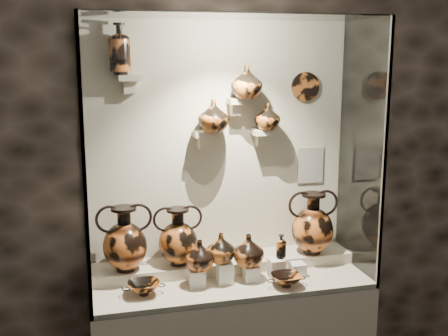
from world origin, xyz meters
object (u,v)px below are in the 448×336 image
Objects in this scene: kylix_left at (144,287)px; ovoid_vase_c at (267,116)px; lekythos_small at (281,245)px; kylix_right at (286,279)px; jug_c at (248,250)px; amphora_mid at (178,236)px; jug_b at (221,248)px; ovoid_vase_b at (247,82)px; jug_a at (200,255)px; lekythos_tall at (120,46)px; amphora_left at (125,239)px; amphora_right at (313,223)px; ovoid_vase_a at (213,116)px.

ovoid_vase_c is (0.84, 0.31, 0.92)m from kylix_left.
lekythos_small is 0.22m from kylix_right.
amphora_mid is at bearing 165.17° from jug_c.
jug_b is at bearing -170.75° from jug_c.
ovoid_vase_c is at bearing 33.84° from kylix_left.
kylix_left is at bearing -154.96° from ovoid_vase_b.
jug_a is at bearing 174.56° from jug_b.
kylix_left is (-0.86, -0.06, -0.16)m from lekythos_small.
amphora_mid reaches higher than jug_b.
amphora_mid is at bearing -171.37° from ovoid_vase_b.
ovoid_vase_c is (0.59, 0.06, 0.72)m from amphora_mid.
jug_a is 1.31m from lekythos_tall.
amphora_mid is 1.58× the size of kylix_right.
amphora_left is at bearing 176.50° from jug_c.
amphora_left is 1.16m from ovoid_vase_c.
amphora_right is 0.52m from jug_c.
ovoid_vase_a reaches higher than ovoid_vase_c.
ovoid_vase_c reaches higher than kylix_left.
amphora_mid is at bearing 130.08° from jug_b.
lekythos_tall reaches higher than ovoid_vase_b.
jug_b is 0.51m from kylix_left.
ovoid_vase_a reaches higher than amphora_left.
kylix_left reaches higher than kylix_right.
jug_c and lekythos_small have the same top height.
ovoid_vase_c reaches higher than jug_c.
jug_c is 1.43m from lekythos_tall.
ovoid_vase_c is at bearing -4.58° from amphora_mid.
ovoid_vase_a reaches higher than kylix_right.
amphora_right is 1.02m from ovoid_vase_b.
kylix_right is at bearing -10.85° from lekythos_tall.
ovoid_vase_a is 0.35m from ovoid_vase_c.
amphora_mid reaches higher than jug_c.
ovoid_vase_c is at bearing 48.16° from jug_a.
amphora_mid is 2.15× the size of lekythos_small.
jug_a reaches higher than kylix_left.
lekythos_tall is 1.98× the size of ovoid_vase_c.
amphora_right is 0.33m from lekythos_small.
jug_c is 0.21m from lekythos_small.
lekythos_tall is (-0.90, 0.42, 1.36)m from kylix_right.
kylix_right is 1.08m from ovoid_vase_a.
jug_a is 1.08× the size of ovoid_vase_c.
ovoid_vase_a is at bearing 155.26° from kylix_right.
ovoid_vase_c reaches higher than amphora_right.
ovoid_vase_b is at bearing -168.08° from ovoid_vase_c.
kylix_right is at bearing -85.00° from ovoid_vase_c.
jug_b reaches higher than kylix_left.
amphora_right is 0.76m from ovoid_vase_c.
kylix_right is 1.36× the size of ovoid_vase_c.
kylix_left is 1.37m from ovoid_vase_b.
jug_c is at bearing -179.42° from lekythos_small.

